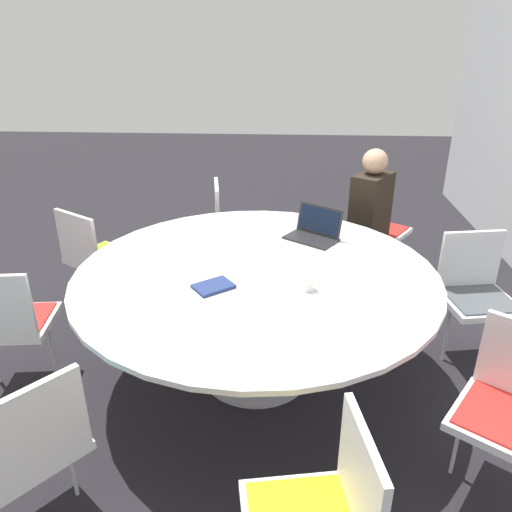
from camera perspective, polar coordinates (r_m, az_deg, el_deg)
The scene contains 12 objects.
ground_plane at distance 3.36m, azimuth 0.00°, elevation -13.15°, with size 16.00×16.00×0.00m, color black.
conference_table at distance 3.01m, azimuth 0.00°, elevation -3.32°, with size 2.16×2.16×0.74m.
chair_0 at distance 4.49m, azimuth 13.28°, elevation 3.77°, with size 0.60×0.60×0.86m.
chair_1 at distance 4.39m, azimuth -2.73°, elevation 3.95°, with size 0.50×0.48×0.86m.
chair_2 at distance 3.97m, azimuth -18.01°, elevation 0.41°, with size 0.59×0.60×0.86m.
chair_3 at distance 3.28m, azimuth -26.44°, elevation -6.40°, with size 0.47×0.49×0.86m.
chair_4 at distance 2.38m, azimuth -24.68°, elevation -18.83°, with size 0.61×0.60×0.86m.
chair_7 at distance 3.57m, azimuth 23.83°, elevation -3.32°, with size 0.49×0.50×0.86m.
person_0 at distance 4.18m, azimuth 13.12°, elevation 5.10°, with size 0.42×0.39×1.21m.
laptop at distance 3.43m, azimuth 6.72°, elevation 2.91°, with size 0.38×0.41×0.21m.
spiral_notebook at distance 2.78m, azimuth -4.90°, elevation -3.48°, with size 0.25×0.26×0.02m.
coffee_cup at distance 2.76m, azimuth 5.92°, elevation -2.99°, with size 0.08×0.08×0.09m.
Camera 1 is at (2.65, 0.15, 2.06)m, focal length 35.00 mm.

